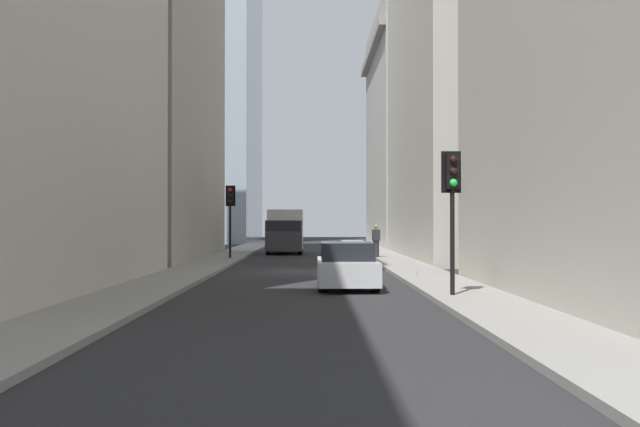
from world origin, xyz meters
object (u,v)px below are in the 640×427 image
traffic_light_midblock (230,205)px  pedestrian (376,239)px  sedan_silver (347,267)px  traffic_light_foreground (452,189)px  discarded_bottle (417,275)px  delivery_truck (285,231)px

traffic_light_midblock → pedestrian: 8.10m
sedan_silver → traffic_light_foreground: bearing=-143.3°
traffic_light_midblock → pedestrian: size_ratio=2.19×
sedan_silver → pedestrian: 16.86m
pedestrian → discarded_bottle: (-14.55, -0.07, -0.85)m
delivery_truck → pedestrian: delivery_truck is taller
sedan_silver → discarded_bottle: bearing=-49.5°
traffic_light_midblock → sedan_silver: bearing=-161.1°
traffic_light_midblock → discarded_bottle: bearing=-150.0°
delivery_truck → discarded_bottle: delivery_truck is taller
pedestrian → traffic_light_foreground: bearing=-179.5°
sedan_silver → traffic_light_foreground: size_ratio=1.14×
traffic_light_midblock → delivery_truck: bearing=-16.6°
delivery_truck → sedan_silver: bearing=-173.5°
discarded_bottle → pedestrian: bearing=0.3°
pedestrian → discarded_bottle: size_ratio=6.50×
sedan_silver → traffic_light_midblock: traffic_light_midblock is taller
delivery_truck → sedan_silver: delivery_truck is taller
discarded_bottle → traffic_light_foreground: bearing=-179.1°
sedan_silver → traffic_light_midblock: bearing=18.9°
traffic_light_foreground → discarded_bottle: bearing=0.9°
delivery_truck → discarded_bottle: size_ratio=23.93×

